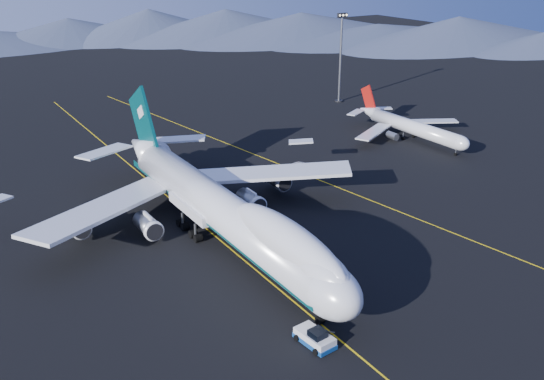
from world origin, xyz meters
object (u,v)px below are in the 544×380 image
service_van (303,167)px  boeing_747 (221,209)px  pushback_tug (315,339)px  second_jet (410,126)px  floodlight_mast (341,58)px

service_van → boeing_747: bearing=-159.1°
boeing_747 → pushback_tug: bearing=-95.8°
second_jet → floodlight_mast: floodlight_mast is taller
boeing_747 → service_van: size_ratio=13.78×
boeing_747 → second_jet: size_ratio=1.96×
boeing_747 → floodlight_mast: size_ratio=2.79×
pushback_tug → service_van: bearing=50.8°
second_jet → service_van: 34.95m
second_jet → floodlight_mast: size_ratio=1.42×
boeing_747 → service_van: boeing_747 is taller
second_jet → service_van: second_jet is taller
floodlight_mast → second_jet: bearing=-102.8°
boeing_747 → second_jet: (64.58, 25.15, -2.63)m
boeing_747 → second_jet: bearing=21.3°
boeing_747 → service_van: bearing=34.6°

